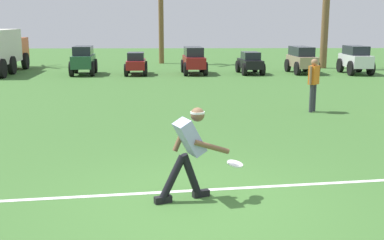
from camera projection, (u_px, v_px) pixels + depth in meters
name	position (u px, v px, depth m)	size (l,w,h in m)	color
ground_plane	(200.00, 202.00, 7.14)	(80.00, 80.00, 0.00)	#3D6B2E
field_line_paint	(199.00, 190.00, 7.63)	(21.31, 0.10, 0.01)	white
frisbee_thrower	(189.00, 148.00, 7.13)	(1.14, 0.52, 1.39)	black
frisbee_in_flight	(235.00, 164.00, 7.27)	(0.33, 0.33, 0.08)	white
teammate_midfield	(314.00, 80.00, 14.00)	(0.38, 0.42, 1.56)	#33333D
parked_car_slot_a	(83.00, 60.00, 23.77)	(1.34, 2.42, 1.40)	#235133
parked_car_slot_b	(136.00, 63.00, 23.80)	(1.19, 2.25, 1.10)	maroon
parked_car_slot_c	(194.00, 59.00, 24.06)	(1.32, 2.47, 1.34)	maroon
parked_car_slot_d	(250.00, 63.00, 24.13)	(1.26, 2.27, 1.10)	black
parked_car_slot_e	(302.00, 59.00, 24.39)	(1.30, 2.46, 1.34)	#998466
parked_car_slot_f	(355.00, 59.00, 24.08)	(1.20, 2.36, 1.40)	silver
box_truck	(2.00, 49.00, 24.30)	(1.72, 5.97, 2.20)	#CC4C19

